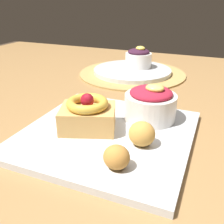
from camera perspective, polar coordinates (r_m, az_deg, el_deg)
name	(u,v)px	position (r m, az deg, el deg)	size (l,w,h in m)	color
dining_table	(121,127)	(0.66, 2.00, -3.39)	(1.57, 1.11, 0.73)	olive
woven_placemat	(132,73)	(0.83, 4.45, 8.45)	(0.33, 0.33, 0.01)	#AD894C
front_plate	(108,134)	(0.46, -0.97, -4.82)	(0.28, 0.28, 0.01)	silver
cake_slice	(88,114)	(0.45, -5.34, -0.52)	(0.11, 0.10, 0.07)	tan
berry_ramekin	(150,104)	(0.49, 8.45, 1.83)	(0.10, 0.10, 0.07)	white
fritter_front	(142,134)	(0.41, 6.56, -4.77)	(0.04, 0.04, 0.04)	gold
fritter_middle	(116,157)	(0.36, 0.99, -9.86)	(0.04, 0.03, 0.03)	#BC7F38
back_plate	(132,71)	(0.82, 4.47, 9.02)	(0.24, 0.24, 0.01)	silver
back_ramekin	(138,58)	(0.83, 5.83, 11.68)	(0.08, 0.08, 0.07)	white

